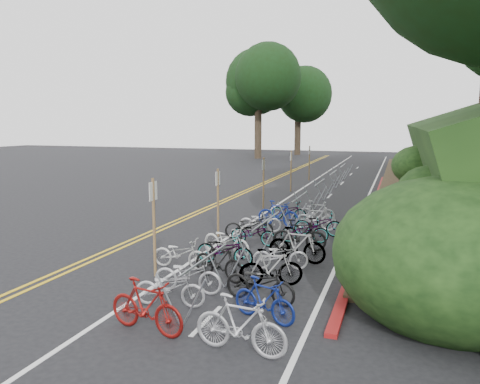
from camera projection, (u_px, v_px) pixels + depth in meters
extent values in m
plane|color=black|center=(130.00, 276.00, 12.74)|extent=(120.00, 120.00, 0.00)
cube|color=gold|center=(203.00, 208.00, 22.78)|extent=(0.12, 80.00, 0.01)
cube|color=gold|center=(209.00, 209.00, 22.69)|extent=(0.12, 80.00, 0.01)
cube|color=silver|center=(266.00, 212.00, 21.77)|extent=(0.12, 80.00, 0.01)
cube|color=silver|center=(358.00, 218.00, 20.43)|extent=(0.12, 80.00, 0.01)
cube|color=silver|center=(207.00, 320.00, 9.87)|extent=(0.10, 1.60, 0.01)
cube|color=silver|center=(277.00, 249.00, 15.49)|extent=(0.10, 1.60, 0.01)
cube|color=silver|center=(310.00, 215.00, 21.10)|extent=(0.10, 1.60, 0.01)
cube|color=silver|center=(330.00, 196.00, 26.72)|extent=(0.10, 1.60, 0.01)
cube|color=silver|center=(342.00, 183.00, 32.33)|extent=(0.10, 1.60, 0.01)
cube|color=silver|center=(351.00, 174.00, 37.95)|extent=(0.10, 1.60, 0.01)
cube|color=silver|center=(357.00, 168.00, 43.56)|extent=(0.10, 1.60, 0.01)
cube|color=maroon|center=(373.00, 210.00, 22.13)|extent=(0.25, 28.00, 0.10)
cube|color=#382819|center=(392.00, 184.00, 31.26)|extent=(1.40, 44.00, 0.16)
ellipsoid|color=#284C19|center=(411.00, 235.00, 13.08)|extent=(2.00, 2.80, 1.60)
ellipsoid|color=#284C19|center=(432.00, 193.00, 17.43)|extent=(2.60, 3.64, 2.08)
ellipsoid|color=#284C19|center=(452.00, 168.00, 22.60)|extent=(2.20, 3.08, 1.76)
ellipsoid|color=#284C19|center=(417.00, 165.00, 28.72)|extent=(3.00, 4.20, 2.40)
ellipsoid|color=#284C19|center=(424.00, 156.00, 34.09)|extent=(2.40, 3.36, 1.92)
ellipsoid|color=#284C19|center=(440.00, 145.00, 37.32)|extent=(2.80, 3.92, 2.24)
ellipsoid|color=#284C19|center=(403.00, 219.00, 15.98)|extent=(1.80, 2.52, 1.44)
ellipsoid|color=#284C19|center=(461.00, 151.00, 25.99)|extent=(3.20, 4.48, 2.56)
ellipsoid|color=black|center=(451.00, 255.00, 10.46)|extent=(5.28, 6.16, 3.52)
cylinder|color=#2D2319|center=(258.00, 133.00, 54.49)|extent=(0.82, 0.82, 5.92)
ellipsoid|color=black|center=(258.00, 86.00, 53.70)|extent=(8.09, 8.09, 7.69)
cylinder|color=#2D2319|center=(298.00, 134.00, 61.05)|extent=(0.79, 0.79, 5.46)
ellipsoid|color=black|center=(298.00, 96.00, 60.34)|extent=(7.08, 7.08, 6.73)
cylinder|color=gray|center=(205.00, 259.00, 10.55)|extent=(0.05, 2.67, 0.05)
cylinder|color=gray|center=(169.00, 300.00, 9.56)|extent=(0.55, 0.04, 1.08)
cylinder|color=gray|center=(194.00, 303.00, 9.38)|extent=(0.55, 0.04, 1.08)
cylinder|color=gray|center=(214.00, 266.00, 11.87)|extent=(0.55, 0.04, 1.08)
cylinder|color=gray|center=(235.00, 268.00, 11.69)|extent=(0.55, 0.04, 1.08)
cylinder|color=gray|center=(266.00, 221.00, 14.41)|extent=(0.05, 3.00, 0.05)
cylinder|color=gray|center=(243.00, 249.00, 13.28)|extent=(0.58, 0.04, 1.13)
cylinder|color=gray|center=(262.00, 251.00, 13.10)|extent=(0.58, 0.04, 1.13)
cylinder|color=gray|center=(270.00, 229.00, 15.90)|extent=(0.58, 0.04, 1.13)
cylinder|color=gray|center=(286.00, 230.00, 15.72)|extent=(0.58, 0.04, 1.13)
cylinder|color=gray|center=(300.00, 197.00, 19.09)|extent=(0.05, 3.00, 0.05)
cylinder|color=gray|center=(285.00, 217.00, 17.96)|extent=(0.58, 0.04, 1.13)
cylinder|color=gray|center=(299.00, 217.00, 17.78)|extent=(0.58, 0.04, 1.13)
cylinder|color=gray|center=(300.00, 205.00, 20.58)|extent=(0.58, 0.04, 1.13)
cylinder|color=gray|center=(312.00, 205.00, 20.40)|extent=(0.58, 0.04, 1.13)
cylinder|color=gray|center=(320.00, 182.00, 23.77)|extent=(0.05, 3.00, 0.05)
cylinder|color=gray|center=(309.00, 197.00, 22.64)|extent=(0.58, 0.04, 1.13)
cylinder|color=gray|center=(320.00, 198.00, 22.46)|extent=(0.58, 0.04, 1.13)
cylinder|color=gray|center=(318.00, 189.00, 25.26)|extent=(0.58, 0.04, 1.13)
cylinder|color=gray|center=(329.00, 190.00, 25.08)|extent=(0.58, 0.04, 1.13)
cylinder|color=gray|center=(333.00, 172.00, 28.45)|extent=(0.05, 3.00, 0.05)
cylinder|color=gray|center=(325.00, 184.00, 27.32)|extent=(0.58, 0.04, 1.13)
cylinder|color=gray|center=(334.00, 185.00, 27.14)|extent=(0.58, 0.04, 1.13)
cylinder|color=gray|center=(331.00, 179.00, 29.94)|extent=(0.58, 0.04, 1.13)
cylinder|color=gray|center=(340.00, 179.00, 29.76)|extent=(0.58, 0.04, 1.13)
cylinder|color=gray|center=(343.00, 165.00, 33.13)|extent=(0.05, 3.00, 0.05)
cylinder|color=gray|center=(336.00, 175.00, 31.99)|extent=(0.58, 0.04, 1.13)
cylinder|color=gray|center=(344.00, 176.00, 31.82)|extent=(0.58, 0.04, 1.13)
cylinder|color=gray|center=(341.00, 171.00, 34.61)|extent=(0.58, 0.04, 1.13)
cylinder|color=gray|center=(349.00, 172.00, 34.44)|extent=(0.58, 0.04, 1.13)
cylinder|color=brown|center=(154.00, 228.00, 12.56)|extent=(0.08, 0.08, 2.69)
cube|color=silver|center=(153.00, 191.00, 12.41)|extent=(0.02, 0.40, 0.50)
cylinder|color=brown|center=(218.00, 203.00, 17.04)|extent=(0.08, 0.08, 2.50)
cube|color=silver|center=(218.00, 178.00, 16.91)|extent=(0.02, 0.40, 0.50)
cylinder|color=brown|center=(263.00, 183.00, 22.66)|extent=(0.08, 0.08, 2.50)
cube|color=silver|center=(264.00, 165.00, 22.52)|extent=(0.02, 0.40, 0.50)
cylinder|color=brown|center=(291.00, 171.00, 28.27)|extent=(0.08, 0.08, 2.50)
cube|color=silver|center=(291.00, 156.00, 28.14)|extent=(0.02, 0.40, 0.50)
cylinder|color=brown|center=(309.00, 163.00, 33.89)|extent=(0.08, 0.08, 2.50)
cube|color=silver|center=(310.00, 151.00, 33.75)|extent=(0.02, 0.40, 0.50)
imported|color=beige|center=(180.00, 253.00, 13.41)|extent=(0.60, 1.66, 0.87)
imported|color=maroon|center=(146.00, 306.00, 9.25)|extent=(0.85, 1.88, 1.09)
imported|color=#9E9EA3|center=(240.00, 325.00, 8.40)|extent=(0.69, 1.85, 1.09)
imported|color=#9E9EA3|center=(170.00, 288.00, 10.60)|extent=(0.80, 1.73, 0.87)
imported|color=navy|center=(264.00, 300.00, 9.80)|extent=(0.94, 1.61, 0.93)
imported|color=#9E9EA3|center=(188.00, 275.00, 11.44)|extent=(0.72, 1.78, 0.92)
imported|color=black|center=(260.00, 283.00, 10.83)|extent=(0.93, 1.86, 0.93)
imported|color=black|center=(219.00, 261.00, 12.39)|extent=(0.99, 1.74, 1.01)
imported|color=slate|center=(271.00, 267.00, 11.90)|extent=(1.02, 1.69, 0.98)
imported|color=slate|center=(225.00, 250.00, 13.66)|extent=(0.75, 1.84, 0.94)
imported|color=#9E9EA3|center=(280.00, 255.00, 13.30)|extent=(0.96, 1.68, 0.83)
imported|color=beige|center=(227.00, 240.00, 14.67)|extent=(1.24, 1.95, 0.97)
imported|color=slate|center=(297.00, 245.00, 13.94)|extent=(0.66, 1.80, 1.06)
imported|color=slate|center=(253.00, 233.00, 15.91)|extent=(0.62, 1.65, 0.86)
imported|color=black|center=(299.00, 235.00, 15.20)|extent=(0.77, 1.81, 1.05)
imported|color=black|center=(249.00, 226.00, 16.83)|extent=(1.13, 1.85, 0.92)
imported|color=slate|center=(305.00, 231.00, 16.20)|extent=(0.94, 1.74, 0.87)
imported|color=#9E9EA3|center=(260.00, 221.00, 17.87)|extent=(0.99, 1.71, 0.85)
imported|color=slate|center=(318.00, 224.00, 17.18)|extent=(0.92, 1.84, 0.92)
imported|color=navy|center=(278.00, 214.00, 18.72)|extent=(0.76, 1.82, 1.06)
imported|color=#9E9EA3|center=(316.00, 218.00, 18.14)|extent=(0.48, 1.59, 0.95)
imported|color=slate|center=(289.00, 211.00, 19.98)|extent=(0.81, 1.68, 0.84)
imported|color=#9E9EA3|center=(316.00, 211.00, 19.57)|extent=(0.51, 1.56, 0.93)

